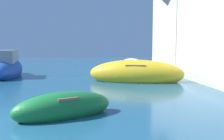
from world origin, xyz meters
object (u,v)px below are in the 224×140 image
(moored_boat_2, at_px, (7,68))
(moored_boat_5, at_px, (64,107))
(waterfront_building_annex, at_px, (190,21))
(moored_boat_1, at_px, (136,74))
(moored_boat_7, at_px, (132,66))
(waterfront_building_far, at_px, (196,24))

(moored_boat_2, xyz_separation_m, moored_boat_5, (5.07, -10.42, -0.33))
(waterfront_building_annex, bearing_deg, moored_boat_1, -131.20)
(moored_boat_7, xyz_separation_m, waterfront_building_far, (5.63, -0.44, 3.74))
(waterfront_building_annex, bearing_deg, moored_boat_7, -171.68)
(waterfront_building_annex, height_order, waterfront_building_far, waterfront_building_annex)
(moored_boat_5, distance_m, moored_boat_7, 14.73)
(waterfront_building_annex, bearing_deg, waterfront_building_far, -90.00)
(moored_boat_1, bearing_deg, moored_boat_5, -101.86)
(moored_boat_2, distance_m, waterfront_building_far, 16.05)
(waterfront_building_annex, relative_size, waterfront_building_far, 0.78)
(moored_boat_7, bearing_deg, moored_boat_1, 155.50)
(moored_boat_7, bearing_deg, moored_boat_5, 145.14)
(moored_boat_1, height_order, moored_boat_7, moored_boat_1)
(waterfront_building_annex, bearing_deg, moored_boat_5, -124.77)
(moored_boat_1, relative_size, waterfront_building_far, 0.60)
(moored_boat_1, height_order, waterfront_building_annex, waterfront_building_annex)
(moored_boat_1, relative_size, waterfront_building_annex, 0.77)
(moored_boat_1, xyz_separation_m, waterfront_building_annex, (6.57, 7.51, 4.09))
(moored_boat_5, bearing_deg, moored_boat_2, -88.90)
(moored_boat_5, xyz_separation_m, waterfront_building_annex, (10.27, 14.80, 4.29))
(moored_boat_1, bearing_deg, waterfront_building_annex, 63.86)
(moored_boat_1, height_order, waterfront_building_far, waterfront_building_far)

